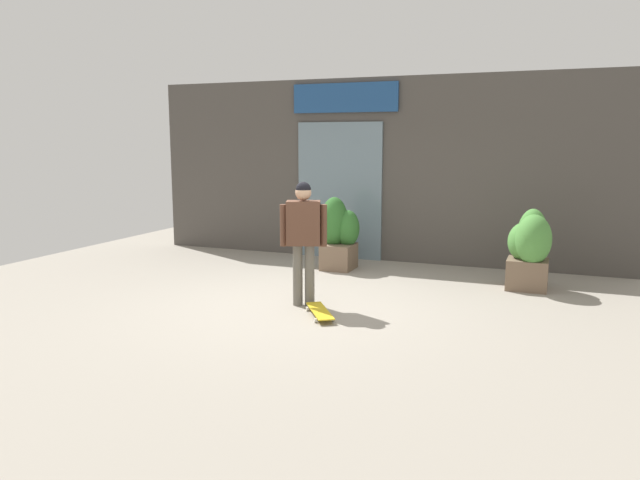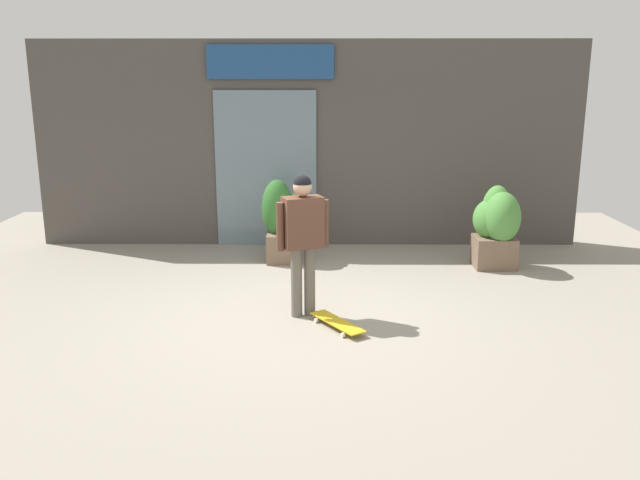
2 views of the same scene
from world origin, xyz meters
The scene contains 6 objects.
ground_plane centered at (0.00, 0.00, 0.00)m, with size 12.00×12.00×0.00m, color gray.
building_facade centered at (-0.03, 3.43, 1.65)m, with size 8.85×0.31×3.31m.
skateboarder centered at (0.02, -0.08, 1.02)m, with size 0.59×0.40×1.66m.
skateboard centered at (0.41, -0.48, 0.06)m, with size 0.62×0.79×0.08m.
planter_box_left centered at (-0.36, 2.34, 0.61)m, with size 0.67×0.60×1.24m.
planter_box_right centered at (2.77, 2.00, 0.65)m, with size 0.63×0.78×1.19m.
Camera 2 is at (0.26, -7.33, 2.70)m, focal length 36.76 mm.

